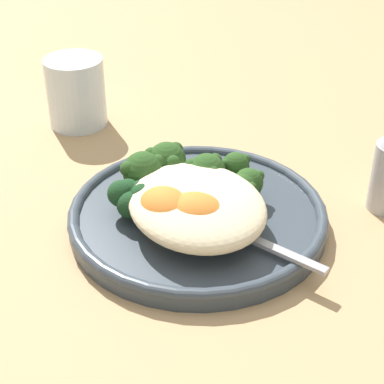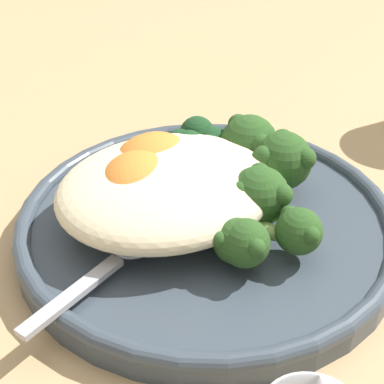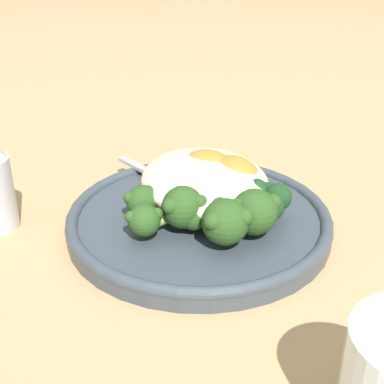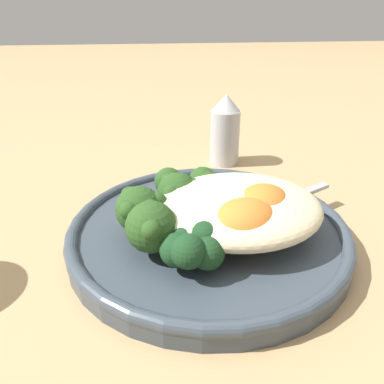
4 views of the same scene
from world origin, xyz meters
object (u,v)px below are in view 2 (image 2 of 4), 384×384
object	(u,v)px
quinoa_mound	(167,189)
broccoli_stalk_2	(270,225)
broccoli_stalk_6	(235,154)
spoon	(127,250)
kale_tuft	(199,144)
broccoli_stalk_4	(243,197)
sweet_potato_chunk_2	(136,186)
broccoli_stalk_3	(245,196)
broccoli_stalk_0	(221,230)
broccoli_stalk_5	(266,167)
plate	(207,225)
sweet_potato_chunk_0	(154,188)
broccoli_stalk_1	(229,233)
sweet_potato_chunk_1	(152,164)

from	to	relation	value
quinoa_mound	broccoli_stalk_2	size ratio (longest dim) A/B	1.42
broccoli_stalk_6	spoon	size ratio (longest dim) A/B	1.06
broccoli_stalk_2	kale_tuft	bearing A→B (deg)	146.32
broccoli_stalk_4	spoon	xyz separation A→B (m)	(-0.09, -0.01, -0.01)
sweet_potato_chunk_2	quinoa_mound	bearing A→B (deg)	-26.83
broccoli_stalk_3	sweet_potato_chunk_2	world-z (taller)	sweet_potato_chunk_2
kale_tuft	broccoli_stalk_6	bearing A→B (deg)	-62.12
broccoli_stalk_0	broccoli_stalk_5	world-z (taller)	broccoli_stalk_5
plate	quinoa_mound	bearing A→B (deg)	153.23
broccoli_stalk_3	broccoli_stalk_4	size ratio (longest dim) A/B	1.10
broccoli_stalk_2	broccoli_stalk_4	bearing A→B (deg)	146.23
broccoli_stalk_4	broccoli_stalk_5	bearing A→B (deg)	60.44
sweet_potato_chunk_0	broccoli_stalk_6	bearing A→B (deg)	6.93
kale_tuft	broccoli_stalk_0	bearing A→B (deg)	-108.92
broccoli_stalk_5	kale_tuft	bearing A→B (deg)	120.77
broccoli_stalk_1	broccoli_stalk_4	world-z (taller)	broccoli_stalk_1
quinoa_mound	plate	bearing A→B (deg)	-26.77
sweet_potato_chunk_2	plate	bearing A→B (deg)	-26.80
plate	broccoli_stalk_3	size ratio (longest dim) A/B	3.22
sweet_potato_chunk_0	broccoli_stalk_0	bearing A→B (deg)	-71.08
broccoli_stalk_5	spoon	distance (m)	0.12
broccoli_stalk_5	sweet_potato_chunk_0	size ratio (longest dim) A/B	1.71
broccoli_stalk_6	kale_tuft	distance (m)	0.03
broccoli_stalk_2	sweet_potato_chunk_0	size ratio (longest dim) A/B	1.52
broccoli_stalk_0	broccoli_stalk_1	distance (m)	0.01
broccoli_stalk_4	kale_tuft	world-z (taller)	kale_tuft
broccoli_stalk_2	broccoli_stalk_3	xyz separation A→B (m)	(-0.00, 0.03, 0.01)
broccoli_stalk_4	sweet_potato_chunk_0	bearing A→B (deg)	177.79
sweet_potato_chunk_1	sweet_potato_chunk_2	size ratio (longest dim) A/B	0.97
broccoli_stalk_2	broccoli_stalk_6	size ratio (longest dim) A/B	0.87
broccoli_stalk_4	sweet_potato_chunk_2	distance (m)	0.07
broccoli_stalk_1	broccoli_stalk_6	distance (m)	0.08
broccoli_stalk_0	sweet_potato_chunk_1	bearing A→B (deg)	-177.04
sweet_potato_chunk_0	spoon	distance (m)	0.06
broccoli_stalk_0	broccoli_stalk_3	distance (m)	0.03
sweet_potato_chunk_2	broccoli_stalk_6	bearing A→B (deg)	7.57
spoon	broccoli_stalk_6	bearing A→B (deg)	178.26
sweet_potato_chunk_1	broccoli_stalk_0	bearing A→B (deg)	-80.12
plate	quinoa_mound	xyz separation A→B (m)	(-0.02, 0.01, 0.03)
broccoli_stalk_2	broccoli_stalk_6	distance (m)	0.08
plate	broccoli_stalk_2	xyz separation A→B (m)	(0.02, -0.04, 0.02)
broccoli_stalk_5	broccoli_stalk_0	bearing A→B (deg)	-139.36
plate	kale_tuft	xyz separation A→B (m)	(0.02, 0.06, 0.03)
sweet_potato_chunk_0	kale_tuft	bearing A→B (deg)	34.85
broccoli_stalk_1	broccoli_stalk_5	bearing A→B (deg)	121.89
broccoli_stalk_2	kale_tuft	world-z (taller)	kale_tuft
plate	sweet_potato_chunk_0	xyz separation A→B (m)	(-0.03, 0.02, 0.02)
broccoli_stalk_0	broccoli_stalk_6	xyz separation A→B (m)	(0.05, 0.07, 0.01)
broccoli_stalk_0	broccoli_stalk_4	size ratio (longest dim) A/B	1.44
broccoli_stalk_3	broccoli_stalk_5	bearing A→B (deg)	79.10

